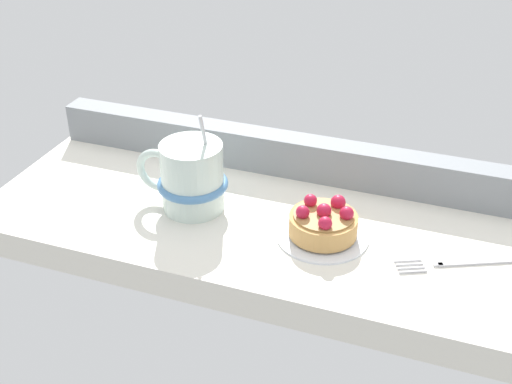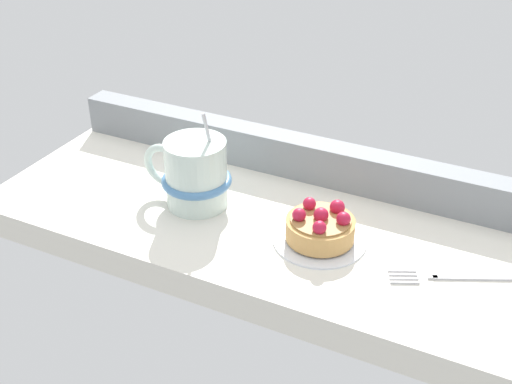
{
  "view_description": "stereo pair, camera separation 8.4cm",
  "coord_description": "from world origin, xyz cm",
  "px_view_note": "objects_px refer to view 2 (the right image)",
  "views": [
    {
      "loc": [
        21.27,
        -71.61,
        50.56
      ],
      "look_at": [
        -4.16,
        -1.2,
        4.72
      ],
      "focal_mm": 46.31,
      "sensor_mm": 36.0,
      "label": 1
    },
    {
      "loc": [
        28.95,
        -68.34,
        50.56
      ],
      "look_at": [
        -4.16,
        -1.2,
        4.72
      ],
      "focal_mm": 46.31,
      "sensor_mm": 36.0,
      "label": 2
    }
  ],
  "objects_px": {
    "dessert_plate": "(320,239)",
    "dessert_fork": "(452,277)",
    "raspberry_tart": "(321,226)",
    "coffee_mug": "(195,174)"
  },
  "relations": [
    {
      "from": "coffee_mug",
      "to": "dessert_plate",
      "type": "bearing_deg",
      "value": -2.74
    },
    {
      "from": "raspberry_tart",
      "to": "dessert_fork",
      "type": "height_order",
      "value": "raspberry_tart"
    },
    {
      "from": "dessert_plate",
      "to": "dessert_fork",
      "type": "bearing_deg",
      "value": -0.43
    },
    {
      "from": "dessert_fork",
      "to": "raspberry_tart",
      "type": "bearing_deg",
      "value": 179.44
    },
    {
      "from": "raspberry_tart",
      "to": "dessert_fork",
      "type": "xyz_separation_m",
      "value": [
        0.17,
        -0.0,
        -0.02
      ]
    },
    {
      "from": "dessert_plate",
      "to": "coffee_mug",
      "type": "relative_size",
      "value": 0.83
    },
    {
      "from": "coffee_mug",
      "to": "dessert_fork",
      "type": "height_order",
      "value": "coffee_mug"
    },
    {
      "from": "raspberry_tart",
      "to": "coffee_mug",
      "type": "distance_m",
      "value": 0.19
    },
    {
      "from": "coffee_mug",
      "to": "dessert_fork",
      "type": "bearing_deg",
      "value": -1.65
    },
    {
      "from": "raspberry_tart",
      "to": "coffee_mug",
      "type": "height_order",
      "value": "coffee_mug"
    }
  ]
}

